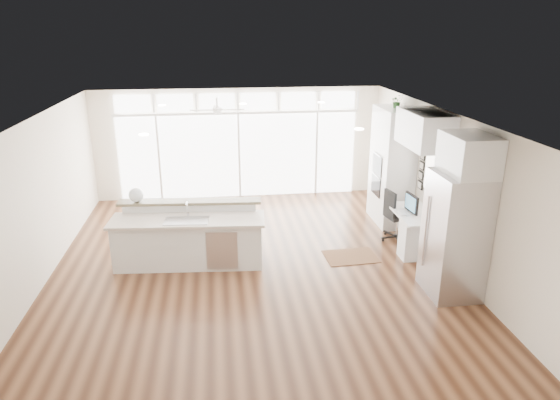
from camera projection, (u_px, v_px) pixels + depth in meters
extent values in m
cube|color=#3C2112|center=(252.00, 266.00, 9.03)|extent=(7.00, 8.00, 0.02)
cube|color=white|center=(249.00, 117.00, 8.13)|extent=(7.00, 8.00, 0.02)
cube|color=white|center=(239.00, 143.00, 12.32)|extent=(7.00, 0.04, 2.70)
cube|color=white|center=(280.00, 326.00, 4.83)|extent=(7.00, 0.04, 2.70)
cube|color=white|center=(37.00, 204.00, 8.16)|extent=(0.04, 8.00, 2.70)
cube|color=white|center=(444.00, 187.00, 9.00)|extent=(0.04, 8.00, 2.70)
cube|color=white|center=(239.00, 156.00, 12.37)|extent=(5.80, 0.06, 2.08)
cube|color=white|center=(238.00, 102.00, 11.93)|extent=(5.90, 0.06, 0.40)
cube|color=white|center=(436.00, 172.00, 9.21)|extent=(0.04, 0.85, 0.85)
cube|color=silver|center=(217.00, 105.00, 10.77)|extent=(1.16, 1.16, 0.32)
cube|color=white|center=(248.00, 116.00, 8.33)|extent=(3.40, 3.00, 0.02)
cube|color=white|center=(392.00, 167.00, 10.68)|extent=(0.64, 1.20, 2.50)
cube|color=white|center=(413.00, 231.00, 9.56)|extent=(0.72, 1.30, 0.76)
cube|color=white|center=(425.00, 129.00, 8.91)|extent=(0.64, 1.30, 0.64)
cube|color=#B6B5BB|center=(455.00, 235.00, 7.81)|extent=(0.76, 0.90, 2.00)
cube|color=white|center=(469.00, 154.00, 7.38)|extent=(0.64, 0.90, 0.60)
cube|color=black|center=(422.00, 170.00, 9.84)|extent=(0.06, 0.22, 0.80)
cube|color=white|center=(189.00, 237.00, 8.90)|extent=(2.78, 1.23, 1.08)
cube|color=#3B2112|center=(351.00, 257.00, 9.36)|extent=(0.99, 0.74, 0.01)
cube|color=black|center=(398.00, 215.00, 9.94)|extent=(0.63, 0.60, 1.05)
sphere|color=white|center=(136.00, 195.00, 9.01)|extent=(0.28, 0.28, 0.26)
cube|color=black|center=(412.00, 203.00, 9.36)|extent=(0.12, 0.47, 0.39)
cube|color=silver|center=(402.00, 213.00, 9.40)|extent=(0.17, 0.33, 0.02)
imported|color=#2C6029|center=(397.00, 103.00, 10.23)|extent=(0.27, 0.30, 0.21)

